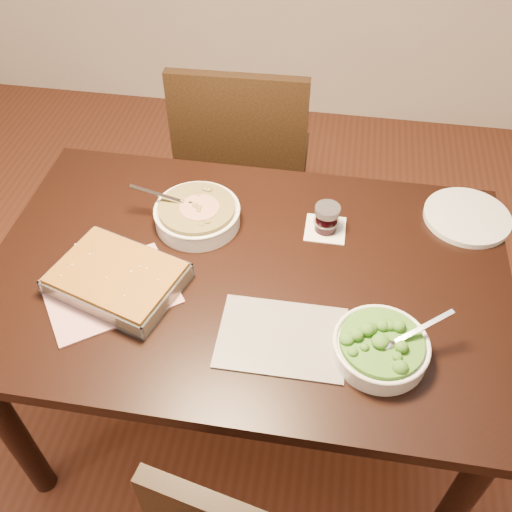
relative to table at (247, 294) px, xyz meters
The scene contains 11 objects.
ground 0.65m from the table, ahead, with size 4.00×4.00×0.00m, color #4F2516.
table is the anchor object (origin of this frame).
magazine_a 0.37m from the table, 158.69° to the right, with size 0.32×0.24×0.01m, color #A22E3E.
magazine_b 0.25m from the table, 58.79° to the right, with size 0.31×0.22×0.01m, color #282830.
coaster 0.29m from the table, 45.12° to the left, with size 0.11×0.11×0.00m, color white.
stew_bowl 0.27m from the table, 136.33° to the left, with size 0.28×0.25×0.09m.
broccoli_bowl 0.43m from the table, 30.84° to the right, with size 0.24×0.23×0.09m.
baking_dish 0.36m from the table, 161.97° to the right, with size 0.38×0.32×0.06m.
wine_tumbler 0.31m from the table, 45.12° to the left, with size 0.07×0.07×0.08m.
dinner_plate 0.68m from the table, 27.03° to the left, with size 0.25×0.25×0.02m, color silver.
chair_far 0.73m from the table, 100.87° to the left, with size 0.48×0.48×0.99m.
Camera 1 is at (0.19, -1.00, 1.89)m, focal length 40.00 mm.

